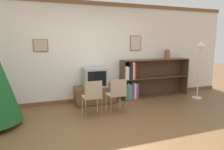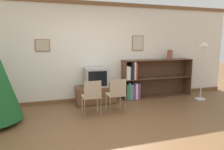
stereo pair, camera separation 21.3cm
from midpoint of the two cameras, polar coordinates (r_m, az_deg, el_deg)
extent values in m
plane|color=brown|center=(3.79, -0.02, -16.20)|extent=(24.00, 24.00, 0.00)
cube|color=silver|center=(5.53, -7.80, 6.36)|extent=(8.92, 0.08, 2.70)
cube|color=brown|center=(5.56, -8.00, 19.83)|extent=(8.92, 0.03, 0.10)
cube|color=brown|center=(5.70, -7.39, -6.83)|extent=(8.92, 0.03, 0.10)
cube|color=brown|center=(5.35, -20.82, 7.90)|extent=(0.36, 0.02, 0.31)
cube|color=tan|center=(5.34, -20.82, 7.90)|extent=(0.32, 0.01, 0.27)
cube|color=brown|center=(5.93, 5.75, 9.05)|extent=(0.35, 0.02, 0.44)
cube|color=#BCB7A8|center=(5.92, 5.80, 9.05)|extent=(0.31, 0.01, 0.40)
sphere|color=gold|center=(4.89, -30.31, -4.02)|extent=(0.04, 0.04, 0.04)
cube|color=#4C311E|center=(5.45, -6.05, -7.83)|extent=(1.01, 0.52, 0.05)
cube|color=brown|center=(5.39, -6.09, -5.45)|extent=(1.05, 0.54, 0.42)
cube|color=#9E9E99|center=(5.29, -6.18, -0.64)|extent=(0.59, 0.52, 0.50)
cube|color=black|center=(5.04, -5.46, -1.13)|extent=(0.48, 0.01, 0.39)
cube|color=tan|center=(4.51, -7.17, -6.17)|extent=(0.40, 0.40, 0.02)
cube|color=tan|center=(4.27, -6.65, -4.29)|extent=(0.35, 0.01, 0.38)
cylinder|color=beige|center=(4.70, -9.77, -8.36)|extent=(0.02, 0.02, 0.42)
cylinder|color=beige|center=(4.78, -5.48, -7.99)|extent=(0.02, 0.02, 0.42)
cylinder|color=beige|center=(4.37, -8.92, -9.75)|extent=(0.02, 0.02, 0.42)
cylinder|color=beige|center=(4.45, -4.30, -9.31)|extent=(0.02, 0.02, 0.42)
cylinder|color=beige|center=(4.31, -8.98, -7.27)|extent=(0.02, 0.02, 0.82)
cylinder|color=beige|center=(4.39, -4.33, -6.87)|extent=(0.02, 0.02, 0.82)
cube|color=tan|center=(4.66, -0.22, -5.57)|extent=(0.40, 0.40, 0.02)
cube|color=tan|center=(4.44, 0.62, -3.71)|extent=(0.35, 0.01, 0.38)
cylinder|color=beige|center=(4.83, -2.97, -7.75)|extent=(0.02, 0.02, 0.42)
cylinder|color=beige|center=(4.94, 1.05, -7.34)|extent=(0.02, 0.02, 0.42)
cylinder|color=beige|center=(4.50, -1.62, -9.03)|extent=(0.02, 0.02, 0.42)
cylinder|color=beige|center=(4.62, 2.67, -8.54)|extent=(0.02, 0.02, 0.42)
cylinder|color=beige|center=(4.45, -1.63, -6.62)|extent=(0.02, 0.02, 0.82)
cylinder|color=beige|center=(4.57, 2.69, -6.19)|extent=(0.02, 0.02, 0.82)
cube|color=brown|center=(5.66, 1.85, -1.52)|extent=(0.02, 0.36, 1.13)
cube|color=brown|center=(6.75, 19.04, -0.25)|extent=(0.02, 0.36, 1.13)
cube|color=brown|center=(6.06, 11.37, 4.32)|extent=(2.17, 0.36, 0.02)
cube|color=brown|center=(6.25, 11.04, -5.83)|extent=(2.17, 0.36, 0.02)
cube|color=brown|center=(6.13, 11.21, -0.63)|extent=(2.13, 0.36, 0.02)
cube|color=#492F1E|center=(6.28, 10.39, -0.57)|extent=(2.17, 0.01, 1.13)
cube|color=#337547|center=(5.71, 2.72, -4.78)|extent=(0.07, 0.25, 0.44)
cube|color=teal|center=(5.75, 3.18, -4.47)|extent=(0.04, 0.29, 0.48)
cube|color=teal|center=(5.76, 3.83, -4.73)|extent=(0.08, 0.25, 0.42)
cube|color=#7A3D7F|center=(5.78, 4.60, -4.80)|extent=(0.06, 0.22, 0.40)
cube|color=silver|center=(5.84, 5.05, -4.41)|extent=(0.06, 0.30, 0.45)
cube|color=#7A3D7F|center=(5.83, 5.91, -4.50)|extent=(0.06, 0.20, 0.44)
cube|color=silver|center=(5.62, 2.46, 0.69)|extent=(0.06, 0.30, 0.38)
cube|color=silver|center=(5.61, 3.14, 0.57)|extent=(0.05, 0.23, 0.36)
cube|color=#232328|center=(5.66, 3.51, 0.69)|extent=(0.04, 0.30, 0.37)
cube|color=#232328|center=(5.66, 4.12, 1.00)|extent=(0.06, 0.26, 0.43)
cube|color=silver|center=(5.67, 4.69, 1.31)|extent=(0.04, 0.24, 0.49)
cube|color=#B73333|center=(5.72, 5.03, 1.15)|extent=(0.04, 0.28, 0.45)
cylinder|color=brown|center=(6.25, 14.50, 5.66)|extent=(0.16, 0.16, 0.27)
torus|color=brown|center=(6.25, 14.55, 6.88)|extent=(0.14, 0.14, 0.03)
cylinder|color=silver|center=(6.38, 22.20, -6.03)|extent=(0.28, 0.28, 0.03)
cylinder|color=silver|center=(6.23, 22.64, 0.77)|extent=(0.03, 0.03, 1.50)
cone|color=white|center=(6.17, 23.12, 8.25)|extent=(0.28, 0.28, 0.12)
camera|label=1|loc=(0.11, -91.30, -0.22)|focal=32.00mm
camera|label=2|loc=(0.11, 88.70, 0.22)|focal=32.00mm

